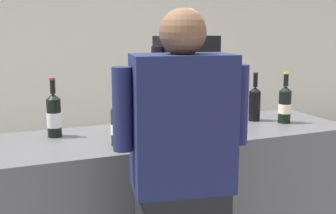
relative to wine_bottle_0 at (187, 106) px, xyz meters
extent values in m
cube|color=beige|center=(-0.10, 2.49, 0.29)|extent=(8.00, 0.10, 2.80)
cube|color=#4C4C51|center=(-0.10, -0.11, -0.62)|extent=(2.09, 0.67, 0.98)
cylinder|color=black|center=(0.00, 0.00, -0.02)|extent=(0.07, 0.07, 0.22)
cone|color=black|center=(0.00, 0.00, 0.10)|extent=(0.07, 0.07, 0.03)
cylinder|color=black|center=(0.00, 0.00, 0.16)|extent=(0.03, 0.03, 0.09)
cylinder|color=#333338|center=(0.00, 0.00, 0.22)|extent=(0.03, 0.03, 0.01)
cylinder|color=white|center=(0.00, 0.00, -0.03)|extent=(0.07, 0.07, 0.07)
cylinder|color=black|center=(0.61, -0.16, -0.02)|extent=(0.08, 0.08, 0.21)
cone|color=black|center=(0.61, -0.16, 0.10)|extent=(0.08, 0.08, 0.03)
cylinder|color=black|center=(0.61, -0.16, 0.15)|extent=(0.03, 0.03, 0.08)
cylinder|color=#B79333|center=(0.61, -0.16, 0.19)|extent=(0.04, 0.04, 0.01)
cylinder|color=#F4E3C3|center=(0.61, -0.16, -0.03)|extent=(0.08, 0.08, 0.06)
cylinder|color=black|center=(-0.35, 0.03, -0.03)|extent=(0.08, 0.08, 0.20)
cone|color=black|center=(-0.35, 0.03, 0.09)|extent=(0.08, 0.08, 0.03)
cylinder|color=black|center=(-0.35, 0.03, 0.15)|extent=(0.03, 0.03, 0.10)
cylinder|color=#B79333|center=(-0.35, 0.03, 0.21)|extent=(0.03, 0.03, 0.01)
cylinder|color=silver|center=(-0.35, 0.03, -0.04)|extent=(0.08, 0.08, 0.08)
cylinder|color=black|center=(0.09, -0.07, -0.04)|extent=(0.07, 0.07, 0.18)
cone|color=black|center=(0.09, -0.07, 0.07)|extent=(0.07, 0.07, 0.03)
cylinder|color=black|center=(0.09, -0.07, 0.13)|extent=(0.03, 0.03, 0.08)
cylinder|color=black|center=(0.09, -0.07, 0.17)|extent=(0.04, 0.04, 0.01)
cylinder|color=black|center=(-0.52, -0.26, -0.03)|extent=(0.07, 0.07, 0.19)
cone|color=black|center=(-0.52, -0.26, 0.08)|extent=(0.07, 0.07, 0.03)
cylinder|color=black|center=(-0.52, -0.26, 0.14)|extent=(0.03, 0.03, 0.09)
cylinder|color=black|center=(-0.52, -0.26, 0.19)|extent=(0.04, 0.04, 0.01)
cylinder|color=white|center=(-0.52, -0.26, -0.04)|extent=(0.07, 0.07, 0.05)
cylinder|color=black|center=(0.47, -0.03, -0.03)|extent=(0.08, 0.08, 0.19)
cone|color=black|center=(0.47, -0.03, 0.08)|extent=(0.08, 0.08, 0.03)
cylinder|color=black|center=(0.47, -0.03, 0.14)|extent=(0.03, 0.03, 0.08)
cylinder|color=black|center=(0.47, -0.03, 0.18)|extent=(0.03, 0.03, 0.01)
cylinder|color=black|center=(-0.12, 0.04, -0.03)|extent=(0.08, 0.08, 0.19)
cone|color=black|center=(-0.12, 0.04, 0.08)|extent=(0.08, 0.08, 0.03)
cylinder|color=black|center=(-0.12, 0.04, 0.14)|extent=(0.03, 0.03, 0.09)
cylinder|color=black|center=(-0.12, 0.04, 0.19)|extent=(0.03, 0.03, 0.01)
cylinder|color=silver|center=(-0.12, 0.04, -0.04)|extent=(0.08, 0.08, 0.06)
cylinder|color=black|center=(-0.80, 0.04, -0.02)|extent=(0.08, 0.08, 0.21)
cone|color=black|center=(-0.80, 0.04, 0.10)|extent=(0.08, 0.08, 0.03)
cylinder|color=black|center=(-0.80, 0.04, 0.16)|extent=(0.03, 0.03, 0.08)
cylinder|color=maroon|center=(-0.80, 0.04, 0.20)|extent=(0.03, 0.03, 0.01)
cylinder|color=silver|center=(-0.80, 0.04, -0.03)|extent=(0.08, 0.08, 0.08)
cylinder|color=black|center=(-0.45, -0.10, -0.03)|extent=(0.08, 0.08, 0.18)
cone|color=black|center=(-0.45, -0.10, 0.07)|extent=(0.08, 0.08, 0.03)
cylinder|color=black|center=(-0.45, -0.10, 0.13)|extent=(0.03, 0.03, 0.08)
cylinder|color=black|center=(-0.45, -0.10, 0.17)|extent=(0.03, 0.03, 0.01)
cylinder|color=silver|center=(-0.45, -0.10, -0.04)|extent=(0.08, 0.08, 0.07)
cylinder|color=silver|center=(0.16, -0.22, -0.12)|extent=(0.08, 0.08, 0.00)
cylinder|color=silver|center=(0.16, -0.22, -0.08)|extent=(0.01, 0.01, 0.09)
ellipsoid|color=silver|center=(0.16, -0.22, 0.02)|extent=(0.07, 0.07, 0.12)
ellipsoid|color=maroon|center=(0.16, -0.22, 0.00)|extent=(0.05, 0.05, 0.04)
cube|color=black|center=(0.22, 0.48, -0.64)|extent=(0.44, 0.32, 0.93)
cube|color=black|center=(0.22, 0.48, 0.12)|extent=(0.48, 0.33, 0.59)
sphere|color=tan|center=(0.22, 0.48, 0.51)|extent=(0.21, 0.21, 0.21)
cylinder|color=black|center=(0.47, 0.54, 0.19)|extent=(0.08, 0.08, 0.31)
cylinder|color=black|center=(-0.04, 0.43, 0.19)|extent=(0.08, 0.08, 0.31)
cube|color=#191E47|center=(-0.39, -0.78, 0.09)|extent=(0.44, 0.31, 0.56)
sphere|color=brown|center=(-0.39, -0.78, 0.46)|extent=(0.19, 0.19, 0.19)
cylinder|color=#191E47|center=(-0.63, -0.74, 0.16)|extent=(0.08, 0.08, 0.34)
cylinder|color=#191E47|center=(-0.15, -0.82, 0.16)|extent=(0.08, 0.08, 0.34)
camera|label=1|loc=(-1.09, -2.33, 0.47)|focal=45.36mm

